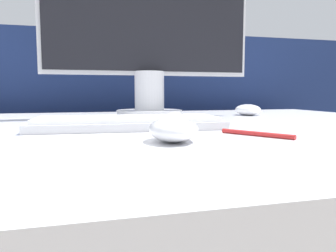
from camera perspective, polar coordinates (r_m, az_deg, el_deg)
The scene contains 6 objects.
partition_panel at distance 1.41m, azimuth -8.48°, elevation -5.28°, with size 5.00×0.03×1.05m.
computer_mouse_near at distance 0.49m, azimuth 0.94°, elevation -0.57°, with size 0.09×0.11×0.04m.
keyboard at distance 0.67m, azimuth -6.98°, elevation 0.56°, with size 0.39×0.17×0.02m.
monitor at distance 1.02m, azimuth -3.36°, elevation 19.09°, with size 0.62×0.20×0.57m.
computer_mouse_far at distance 1.08m, azimuth 13.74°, elevation 2.76°, with size 0.08×0.10×0.04m.
pen at distance 0.57m, azimuth 15.13°, elevation -1.32°, with size 0.08×0.12×0.01m.
Camera 1 is at (-0.15, -0.71, 0.80)m, focal length 35.00 mm.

